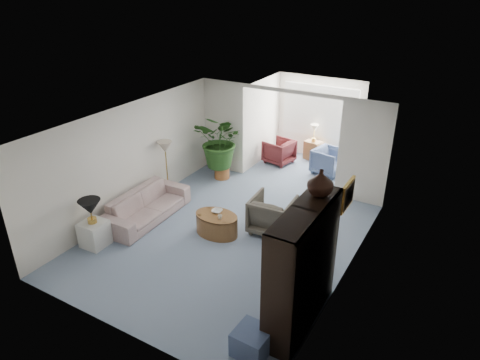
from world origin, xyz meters
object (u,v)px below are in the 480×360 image
Objects in this scene: sofa at (147,206)px; cabinet_urn at (321,183)px; floor_lamp at (165,147)px; sunroom_table at (313,150)px; end_table at (94,234)px; sunroom_chair_blue at (329,161)px; framed_picture at (348,195)px; sunroom_chair_maroon at (279,151)px; coffee_table at (217,224)px; coffee_cup at (220,217)px; entertainment_cabinet at (302,267)px; side_table_dark at (309,220)px; table_lamp at (90,207)px; ottoman at (252,342)px; plant_pot at (222,172)px; coffee_bowl at (217,211)px; wingback_chair at (272,214)px.

sofa is 5.35× the size of cabinet_urn.
sunroom_table is (2.28, 3.93, -0.97)m from floor_lamp.
sunroom_chair_blue reaches higher than end_table.
sunroom_chair_maroon is (-3.24, 4.30, -1.35)m from framed_picture.
coffee_table is (1.69, 0.24, -0.09)m from sofa.
coffee_cup is 0.12× the size of sunroom_chair_maroon.
cabinet_urn is (2.49, -0.96, 1.98)m from coffee_table.
entertainment_cabinet is at bearing -30.21° from coffee_cup.
sunroom_table is at bearing 59.95° from floor_lamp.
framed_picture is at bearing -47.40° from side_table_dark.
table_lamp reaches higher than ottoman.
coffee_cup is 4.28m from sunroom_chair_maroon.
entertainment_cabinet reaches higher than plant_pot.
sofa is 4.14× the size of end_table.
coffee_table is at bearing -63.43° from coffee_bowl.
ottoman is (4.06, -0.84, -0.07)m from end_table.
sunroom_chair_blue is 1.40× the size of sunroom_table.
coffee_cup is at bearing 36.17° from table_lamp.
plant_pot is 2.95m from sunroom_table.
plant_pot is (0.50, 4.00, -0.72)m from table_lamp.
framed_picture is 0.97m from cabinet_urn.
floor_lamp is at bearing 93.46° from end_table.
sofa is 2.81m from wingback_chair.
framed_picture is 1.25× the size of plant_pot.
ottoman is (1.21, -3.11, -0.20)m from wingback_chair.
table_lamp is 2.56m from coffee_table.
sunroom_chair_blue is at bearing 101.46° from sunroom_chair_maroon.
cabinet_urn is (4.18, -0.72, 1.89)m from sofa.
ottoman is at bearing -103.70° from framed_picture.
sunroom_chair_blue reaches higher than coffee_cup.
floor_lamp is (-4.76, 1.11, -0.45)m from framed_picture.
coffee_table is 0.47× the size of entertainment_cabinet.
table_lamp reaches higher than end_table.
ottoman is at bearing -48.69° from coffee_bowl.
sunroom_chair_blue is at bearing -94.37° from wingback_chair.
wingback_chair is at bearing 154.14° from framed_picture.
cabinet_urn reaches higher than framed_picture.
sofa is at bearing 159.99° from sunroom_chair_blue.
cabinet_urn is (4.38, 0.63, 1.94)m from end_table.
side_table_dark is at bearing -69.85° from sunroom_table.
sunroom_chair_maroon is (0.87, 1.72, 0.19)m from plant_pot.
framed_picture is 0.23× the size of sofa.
wingback_chair is 3.75m from sunroom_chair_maroon.
plant_pot is (-2.35, 1.73, -0.24)m from wingback_chair.
sunroom_table is at bearing 71.83° from end_table.
coffee_table is 1.55× the size of side_table_dark.
end_table is 4.44m from entertainment_cabinet.
sunroom_chair_blue is (1.03, 4.02, -0.12)m from coffee_bowl.
wingback_chair reaches higher than sunroom_chair_maroon.
end_table is at bearing 168.37° from ottoman.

